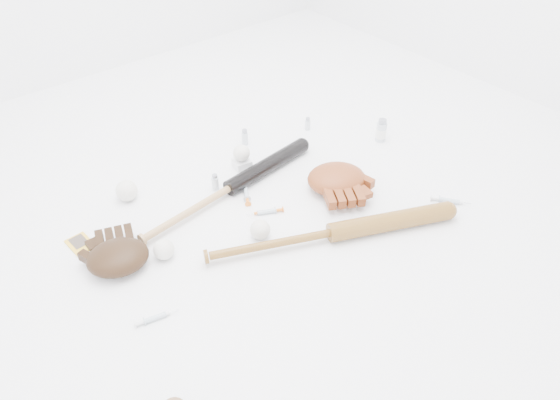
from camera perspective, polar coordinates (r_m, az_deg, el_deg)
bat_dark at (r=2.08m, az=-5.23°, el=1.30°), size 0.86×0.16×0.06m
bat_wood at (r=1.88m, az=5.44°, el=-3.42°), size 0.88×0.45×0.07m
glove_dark at (r=1.85m, az=-16.60°, el=-5.73°), size 0.31×0.31×0.09m
glove_tan at (r=2.10m, az=5.93°, el=2.24°), size 0.37×0.37×0.10m
trading_card at (r=2.00m, az=-20.14°, el=-4.33°), size 0.08×0.10×0.01m
pedestal at (r=2.23m, az=-3.99°, el=3.81°), size 0.08×0.08×0.04m
baseball_on_pedestal at (r=2.20m, az=-4.05°, el=4.92°), size 0.07×0.07×0.07m
baseball_left at (r=1.85m, az=-12.05°, el=-5.07°), size 0.07×0.07×0.07m
baseball_upper at (r=2.12m, az=-15.73°, el=0.94°), size 0.08×0.08×0.08m
baseball_mid at (r=1.88m, az=-2.09°, el=-3.10°), size 0.07×0.07×0.07m
syringe_0 at (r=1.70m, az=-12.89°, el=-11.90°), size 0.15×0.06×0.02m
syringe_1 at (r=2.00m, az=-1.43°, el=-1.23°), size 0.14×0.09×0.02m
syringe_2 at (r=2.08m, az=-3.55°, el=0.74°), size 0.11×0.16×0.02m
syringe_3 at (r=2.14m, az=17.27°, el=-0.06°), size 0.12×0.15×0.02m
vial_0 at (r=2.36m, az=-3.70°, el=6.59°), size 0.03×0.03×0.07m
vial_1 at (r=2.46m, az=2.91°, el=7.98°), size 0.02×0.02×0.06m
vial_2 at (r=2.11m, az=-6.79°, el=1.89°), size 0.03×0.03×0.07m
vial_3 at (r=2.41m, az=10.54°, el=7.18°), size 0.04×0.04×0.10m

